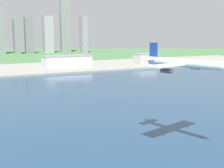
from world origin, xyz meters
TOP-DOWN VIEW (x-y plane):
  - ground_plane at (0.00, 300.00)m, footprint 2400.00×2400.00m
  - water_bay at (0.00, 240.00)m, footprint 840.00×360.00m
  - industrial_pier at (0.00, 490.00)m, footprint 840.00×140.00m
  - airplane_landing at (0.66, 159.80)m, footprint 38.37×42.45m
  - warehouse_main at (55.27, 488.31)m, footprint 69.05×32.24m
  - warehouse_annex at (178.73, 472.28)m, footprint 30.83×25.43m
  - distant_skyline at (13.23, 836.52)m, footprint 375.56×60.50m

SIDE VIEW (x-z plane):
  - ground_plane at x=0.00m, z-range 0.00..0.00m
  - water_bay at x=0.00m, z-range 0.00..0.15m
  - industrial_pier at x=0.00m, z-range 0.00..2.50m
  - warehouse_main at x=55.27m, z-range 2.52..18.28m
  - warehouse_annex at x=178.73m, z-range 2.52..18.42m
  - airplane_landing at x=0.66m, z-range 31.79..43.80m
  - distant_skyline at x=13.23m, z-range -17.30..134.07m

